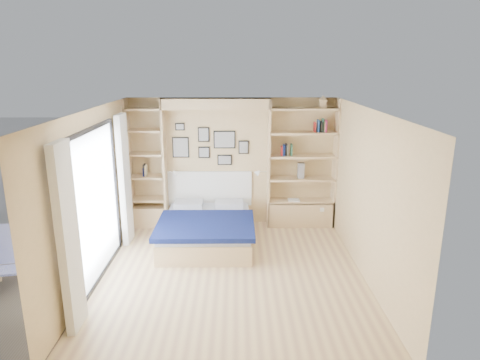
{
  "coord_description": "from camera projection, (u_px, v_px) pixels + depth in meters",
  "views": [
    {
      "loc": [
        0.08,
        -5.93,
        3.13
      ],
      "look_at": [
        0.14,
        0.9,
        1.25
      ],
      "focal_mm": 32.0,
      "sensor_mm": 36.0,
      "label": 1
    }
  ],
  "objects": [
    {
      "name": "deck_chair",
      "position": [
        14.0,
        257.0,
        6.2
      ],
      "size": [
        0.66,
        0.92,
        0.85
      ],
      "rotation": [
        0.0,
        0.0,
        0.2
      ],
      "color": "tan",
      "rests_on": "ground"
    },
    {
      "name": "ground",
      "position": [
        231.0,
        274.0,
        6.54
      ],
      "size": [
        4.5,
        4.5,
        0.0
      ],
      "primitive_type": "plane",
      "color": "#D7B980",
      "rests_on": "ground"
    },
    {
      "name": "bed",
      "position": [
        207.0,
        228.0,
        7.65
      ],
      "size": [
        1.65,
        2.04,
        1.07
      ],
      "color": "beige",
      "rests_on": "ground"
    },
    {
      "name": "reading_lamps",
      "position": [
        217.0,
        173.0,
        8.18
      ],
      "size": [
        1.92,
        0.12,
        0.15
      ],
      "color": "silver",
      "rests_on": "ground"
    },
    {
      "name": "shelf_decor",
      "position": [
        290.0,
        141.0,
        8.1
      ],
      "size": [
        3.5,
        0.23,
        2.03
      ],
      "color": "#A51E1E",
      "rests_on": "ground"
    },
    {
      "name": "room_shell",
      "position": [
        211.0,
        180.0,
        7.72
      ],
      "size": [
        4.5,
        4.5,
        4.5
      ],
      "color": "#D7B57E",
      "rests_on": "ground"
    },
    {
      "name": "photo_gallery",
      "position": [
        209.0,
        145.0,
        8.26
      ],
      "size": [
        1.48,
        0.02,
        0.82
      ],
      "color": "black",
      "rests_on": "ground"
    }
  ]
}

